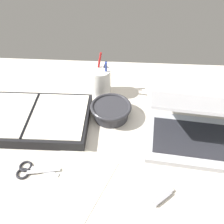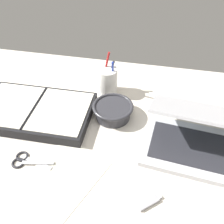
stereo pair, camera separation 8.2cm
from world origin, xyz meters
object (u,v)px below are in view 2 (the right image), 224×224
Objects in this scene: bowl at (113,110)px; pen_cup at (107,81)px; scissors at (24,160)px; laptop at (202,138)px; planner at (36,111)px.

pen_cup is at bearing 110.04° from bowl.
scissors is at bearing -114.57° from pen_cup.
pen_cup is 42.54cm from scissors.
bowl is 33.57cm from scissors.
laptop is 2.86× the size of scissors.
scissors is at bearing -77.29° from planner.
planner is at bearing -140.37° from pen_cup.
planner is at bearing -177.98° from laptop.
planner is (-27.36, -4.85, -0.98)cm from bowl.
pen_cup is at bearing 153.04° from laptop.
bowl is 0.36× the size of planner.
pen_cup reaches higher than scissors.
bowl is at bearing 9.14° from planner.
planner is at bearing -169.95° from bowl.
bowl reaches higher than scissors.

